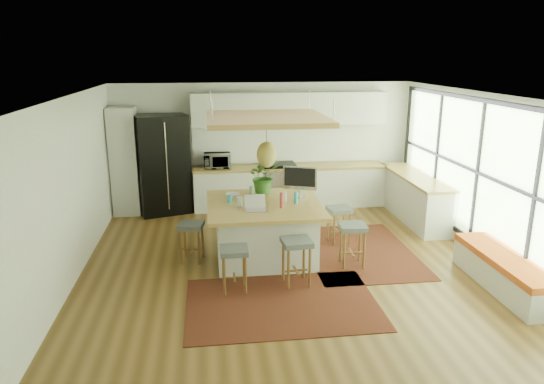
{
  "coord_description": "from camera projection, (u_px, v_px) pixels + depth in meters",
  "views": [
    {
      "loc": [
        -1.22,
        -7.33,
        3.3
      ],
      "look_at": [
        -0.2,
        0.5,
        1.1
      ],
      "focal_mm": 32.93,
      "sensor_mm": 36.0,
      "label": 1
    }
  ],
  "objects": [
    {
      "name": "floor",
      "position": [
        288.0,
        265.0,
        8.04
      ],
      "size": [
        7.0,
        7.0,
        0.0
      ],
      "primitive_type": "plane",
      "color": "#513817",
      "rests_on": "ground"
    },
    {
      "name": "ceiling",
      "position": [
        290.0,
        96.0,
        7.31
      ],
      "size": [
        7.0,
        7.0,
        0.0
      ],
      "primitive_type": "plane",
      "rotation": [
        3.14,
        0.0,
        0.0
      ],
      "color": "white",
      "rests_on": "ground"
    },
    {
      "name": "wall_back",
      "position": [
        263.0,
        145.0,
        11.02
      ],
      "size": [
        6.5,
        0.0,
        6.5
      ],
      "primitive_type": "plane",
      "rotation": [
        1.57,
        0.0,
        0.0
      ],
      "color": "silver",
      "rests_on": "ground"
    },
    {
      "name": "wall_front",
      "position": [
        354.0,
        286.0,
        4.33
      ],
      "size": [
        6.5,
        0.0,
        6.5
      ],
      "primitive_type": "plane",
      "rotation": [
        -1.57,
        0.0,
        0.0
      ],
      "color": "silver",
      "rests_on": "ground"
    },
    {
      "name": "wall_left",
      "position": [
        69.0,
        192.0,
        7.27
      ],
      "size": [
        0.0,
        7.0,
        7.0
      ],
      "primitive_type": "plane",
      "rotation": [
        1.57,
        0.0,
        1.57
      ],
      "color": "silver",
      "rests_on": "ground"
    },
    {
      "name": "wall_right",
      "position": [
        487.0,
        178.0,
        8.08
      ],
      "size": [
        0.0,
        7.0,
        7.0
      ],
      "primitive_type": "plane",
      "rotation": [
        1.57,
        0.0,
        -1.57
      ],
      "color": "silver",
      "rests_on": "ground"
    },
    {
      "name": "window_wall",
      "position": [
        485.0,
        175.0,
        8.06
      ],
      "size": [
        0.1,
        6.2,
        2.6
      ],
      "primitive_type": null,
      "color": "black",
      "rests_on": "wall_right"
    },
    {
      "name": "pantry",
      "position": [
        125.0,
        161.0,
        10.41
      ],
      "size": [
        0.55,
        0.6,
        2.25
      ],
      "primitive_type": "cube",
      "color": "silver",
      "rests_on": "floor"
    },
    {
      "name": "back_counter_base",
      "position": [
        290.0,
        187.0,
        11.03
      ],
      "size": [
        4.2,
        0.6,
        0.88
      ],
      "primitive_type": "cube",
      "color": "silver",
      "rests_on": "floor"
    },
    {
      "name": "back_counter_top",
      "position": [
        290.0,
        167.0,
        10.9
      ],
      "size": [
        4.24,
        0.64,
        0.05
      ],
      "primitive_type": "cube",
      "color": "olive",
      "rests_on": "back_counter_base"
    },
    {
      "name": "backsplash",
      "position": [
        288.0,
        144.0,
        11.07
      ],
      "size": [
        4.2,
        0.02,
        0.8
      ],
      "primitive_type": "cube",
      "color": "white",
      "rests_on": "wall_back"
    },
    {
      "name": "upper_cabinets",
      "position": [
        290.0,
        109.0,
        10.7
      ],
      "size": [
        4.2,
        0.34,
        0.7
      ],
      "primitive_type": "cube",
      "color": "silver",
      "rests_on": "wall_back"
    },
    {
      "name": "range",
      "position": [
        279.0,
        185.0,
        10.98
      ],
      "size": [
        0.76,
        0.62,
        1.0
      ],
      "primitive_type": null,
      "color": "#A5A5AA",
      "rests_on": "floor"
    },
    {
      "name": "right_counter_base",
      "position": [
        414.0,
        198.0,
        10.19
      ],
      "size": [
        0.6,
        2.5,
        0.88
      ],
      "primitive_type": "cube",
      "color": "silver",
      "rests_on": "floor"
    },
    {
      "name": "right_counter_top",
      "position": [
        416.0,
        176.0,
        10.07
      ],
      "size": [
        0.64,
        2.54,
        0.05
      ],
      "primitive_type": "cube",
      "color": "olive",
      "rests_on": "right_counter_base"
    },
    {
      "name": "window_bench",
      "position": [
        503.0,
        272.0,
        7.19
      ],
      "size": [
        0.52,
        2.0,
        0.5
      ],
      "primitive_type": null,
      "color": "silver",
      "rests_on": "floor"
    },
    {
      "name": "ceiling_panel",
      "position": [
        267.0,
        136.0,
        7.83
      ],
      "size": [
        1.86,
        1.86,
        0.8
      ],
      "primitive_type": null,
      "color": "olive",
      "rests_on": "ceiling"
    },
    {
      "name": "rug_near",
      "position": [
        282.0,
        304.0,
        6.8
      ],
      "size": [
        2.6,
        1.8,
        0.01
      ],
      "primitive_type": "cube",
      "color": "black",
      "rests_on": "floor"
    },
    {
      "name": "rug_right",
      "position": [
        358.0,
        251.0,
        8.61
      ],
      "size": [
        1.8,
        2.6,
        0.01
      ],
      "primitive_type": "cube",
      "color": "black",
      "rests_on": "floor"
    },
    {
      "name": "fridge",
      "position": [
        163.0,
        170.0,
        10.55
      ],
      "size": [
        1.23,
        1.08,
        2.09
      ],
      "primitive_type": null,
      "rotation": [
        0.0,
        0.0,
        0.3
      ],
      "color": "black",
      "rests_on": "floor"
    },
    {
      "name": "island",
      "position": [
        264.0,
        230.0,
        8.3
      ],
      "size": [
        1.85,
        1.85,
        0.93
      ],
      "primitive_type": null,
      "color": "olive",
      "rests_on": "floor"
    },
    {
      "name": "stool_near_left",
      "position": [
        234.0,
        268.0,
        7.09
      ],
      "size": [
        0.39,
        0.39,
        0.66
      ],
      "primitive_type": null,
      "rotation": [
        0.0,
        0.0,
        0.0
      ],
      "color": "#444A4C",
      "rests_on": "floor"
    },
    {
      "name": "stool_near_right",
      "position": [
        296.0,
        262.0,
        7.3
      ],
      "size": [
        0.45,
        0.45,
        0.7
      ],
      "primitive_type": null,
      "rotation": [
        0.0,
        0.0,
        0.08
      ],
      "color": "#444A4C",
      "rests_on": "floor"
    },
    {
      "name": "stool_right_front",
      "position": [
        352.0,
        245.0,
        7.95
      ],
      "size": [
        0.44,
        0.44,
        0.7
      ],
      "primitive_type": null,
      "rotation": [
        0.0,
        0.0,
        1.49
      ],
      "color": "#444A4C",
      "rests_on": "floor"
    },
    {
      "name": "stool_right_back",
      "position": [
        339.0,
        224.0,
        8.92
      ],
      "size": [
        0.44,
        0.44,
        0.66
      ],
      "primitive_type": null,
      "rotation": [
        0.0,
        0.0,
        1.69
      ],
      "color": "#444A4C",
      "rests_on": "floor"
    },
    {
      "name": "stool_left_side",
      "position": [
        192.0,
        241.0,
        8.13
      ],
      "size": [
        0.45,
        0.45,
        0.66
      ],
      "primitive_type": null,
      "rotation": [
        0.0,
        0.0,
        -1.76
      ],
      "color": "#444A4C",
      "rests_on": "floor"
    },
    {
      "name": "laptop",
      "position": [
        256.0,
        203.0,
        7.76
      ],
      "size": [
        0.34,
        0.36,
        0.25
      ],
      "primitive_type": null,
      "rotation": [
        0.0,
        0.0,
        0.03
      ],
      "color": "#A5A5AA",
      "rests_on": "island"
    },
    {
      "name": "monitor",
      "position": [
        300.0,
        183.0,
        8.44
      ],
      "size": [
        0.62,
        0.41,
        0.55
      ],
      "primitive_type": null,
      "rotation": [
        0.0,
        0.0,
        -0.37
      ],
      "color": "#A5A5AA",
      "rests_on": "island"
    },
    {
      "name": "microwave",
      "position": [
        217.0,
        159.0,
        10.66
      ],
      "size": [
        0.57,
        0.32,
        0.39
      ],
      "primitive_type": "imported",
      "rotation": [
        0.0,
        0.0,
        -0.0
      ],
      "color": "#A5A5AA",
      "rests_on": "back_counter_top"
    },
    {
      "name": "island_plant",
      "position": [
        264.0,
        180.0,
        8.71
      ],
      "size": [
        0.69,
        0.73,
        0.47
      ],
      "primitive_type": "imported",
      "rotation": [
        0.0,
        0.0,
        0.26
      ],
      "color": "#1E4C19",
      "rests_on": "island"
    },
    {
      "name": "island_bowl",
      "position": [
        233.0,
        195.0,
        8.52
      ],
      "size": [
        0.26,
        0.26,
        0.06
      ],
      "primitive_type": "imported",
      "rotation": [
        0.0,
        0.0,
        -0.1
      ],
      "color": "silver",
      "rests_on": "island"
    },
    {
      "name": "island_bottle_0",
      "position": [
        230.0,
        197.0,
        8.17
      ],
      "size": [
        0.07,
        0.07,
        0.19
      ],
      "primitive_type": "cylinder",
      "color": "#34B8D2",
      "rests_on": "island"
    },
    {
      "name": "island_bottle_1",
      "position": [
        240.0,
        201.0,
        7.95
      ],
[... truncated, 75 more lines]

